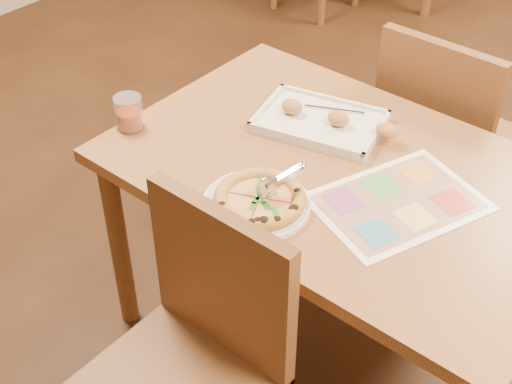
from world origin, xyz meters
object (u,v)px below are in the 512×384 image
Objects in this scene: plate at (256,205)px; glass_tumbler at (129,115)px; chair_far at (442,123)px; menu at (398,202)px; chair_near at (198,337)px; dining_table at (343,193)px; pizza at (260,199)px; pizza_cutter at (280,180)px; appetizer_tray at (323,122)px.

plate is 0.53m from glass_tumbler.
chair_far is 0.68m from menu.
menu is at bearing 106.43° from chair_far.
chair_far is at bearing 90.00° from chair_near.
chair_far is (-0.00, 0.60, -0.07)m from dining_table.
chair_far is 1.96× the size of pizza.
pizza_cutter is at bearing 97.39° from chair_near.
chair_far is 1.11× the size of menu.
appetizer_tray reaches higher than dining_table.
appetizer_tray is (-0.17, 0.13, 0.10)m from dining_table.
appetizer_tray is 4.26× the size of glass_tumbler.
plate is (-0.09, -0.88, 0.16)m from chair_far.
dining_table is 0.31m from plate.
chair_near is 0.74m from glass_tumbler.
plate is 2.28× the size of pizza_cutter.
dining_table is at bearing 170.03° from menu.
pizza_cutter is at bearing -71.50° from appetizer_tray.
appetizer_tray is at bearing 44.59° from pizza_cutter.
appetizer_tray is (-0.09, 0.41, -0.01)m from pizza.
menu is at bearing 42.71° from pizza.
menu is at bearing 42.53° from plate.
chair_near is at bearing -76.96° from appetizer_tray.
pizza is 0.54× the size of appetizer_tray.
pizza is (-0.08, -0.28, 0.11)m from dining_table.
plate is at bearing 105.00° from chair_near.
glass_tumbler reaches higher than pizza.
glass_tumbler is at bearing 116.83° from pizza_cutter.
pizza is (-0.08, -0.88, 0.18)m from chair_far.
pizza_cutter is (-0.05, -0.84, 0.23)m from chair_far.
pizza_cutter is at bearing 52.77° from plate.
appetizer_tray is (-0.17, 0.73, 0.17)m from chair_near.
chair_near is 0.44m from pizza_cutter.
appetizer_tray is (-0.08, 0.41, 0.01)m from plate.
chair_near is 3.79× the size of pizza_cutter.
pizza_cutter is at bearing -101.57° from dining_table.
pizza is 0.07m from pizza_cutter.
pizza is at bearing 103.42° from chair_near.
menu is (0.36, -0.16, -0.01)m from appetizer_tray.
pizza_cutter reaches higher than glass_tumbler.
dining_table is at bearing 90.00° from chair_near.
plate is 0.67× the size of menu.
pizza_cutter is (0.04, 0.05, 0.07)m from plate.
appetizer_tray is at bearing 155.31° from menu.
chair_near reaches higher than glass_tumbler.
chair_near is at bearing -75.00° from plate.
pizza_cutter is (-0.05, 0.37, 0.23)m from chair_near.
pizza_cutter reaches higher than pizza.
menu is at bearing 71.79° from chair_near.
appetizer_tray is at bearing 142.31° from dining_table.
chair_near reaches higher than plate.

